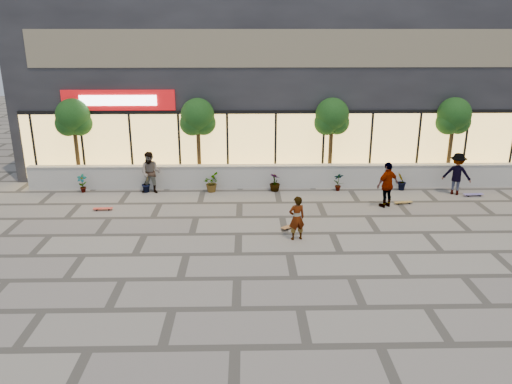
{
  "coord_description": "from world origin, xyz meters",
  "views": [
    {
      "loc": [
        -1.36,
        -14.44,
        6.79
      ],
      "look_at": [
        -1.01,
        2.35,
        1.3
      ],
      "focal_mm": 35.0,
      "sensor_mm": 36.0,
      "label": 1
    }
  ],
  "objects_px": {
    "tree_midwest": "(198,119)",
    "skater_center": "(297,218)",
    "skateboard_right_far": "(473,194)",
    "tree_east": "(454,118)",
    "skater_right_far": "(457,174)",
    "skater_left": "(151,173)",
    "tree_mideast": "(332,119)",
    "skater_right_near": "(387,185)",
    "skateboard_left": "(103,208)",
    "tree_west": "(73,120)",
    "skateboard_center": "(291,226)",
    "skateboard_right_near": "(403,202)"
  },
  "relations": [
    {
      "from": "skater_center",
      "to": "skateboard_right_far",
      "type": "relative_size",
      "value": 1.76
    },
    {
      "from": "tree_midwest",
      "to": "skater_right_near",
      "type": "height_order",
      "value": "tree_midwest"
    },
    {
      "from": "tree_midwest",
      "to": "tree_mideast",
      "type": "distance_m",
      "value": 6.0
    },
    {
      "from": "tree_midwest",
      "to": "skater_left",
      "type": "bearing_deg",
      "value": -144.58
    },
    {
      "from": "skater_right_far",
      "to": "skateboard_right_near",
      "type": "distance_m",
      "value": 3.02
    },
    {
      "from": "tree_midwest",
      "to": "skater_center",
      "type": "distance_m",
      "value": 7.92
    },
    {
      "from": "tree_midwest",
      "to": "skater_center",
      "type": "relative_size",
      "value": 2.55
    },
    {
      "from": "skateboard_center",
      "to": "skateboard_left",
      "type": "distance_m",
      "value": 7.52
    },
    {
      "from": "tree_midwest",
      "to": "skater_left",
      "type": "distance_m",
      "value": 3.18
    },
    {
      "from": "tree_mideast",
      "to": "tree_midwest",
      "type": "bearing_deg",
      "value": 180.0
    },
    {
      "from": "tree_mideast",
      "to": "tree_west",
      "type": "bearing_deg",
      "value": 180.0
    },
    {
      "from": "tree_mideast",
      "to": "skateboard_left",
      "type": "relative_size",
      "value": 5.1
    },
    {
      "from": "tree_west",
      "to": "skateboard_right_far",
      "type": "xyz_separation_m",
      "value": [
        17.35,
        -2.14,
        -2.9
      ]
    },
    {
      "from": "tree_mideast",
      "to": "skater_right_far",
      "type": "xyz_separation_m",
      "value": [
        5.17,
        -1.82,
        -2.08
      ]
    },
    {
      "from": "tree_mideast",
      "to": "skater_left",
      "type": "distance_m",
      "value": 8.35
    },
    {
      "from": "tree_west",
      "to": "tree_east",
      "type": "xyz_separation_m",
      "value": [
        17.0,
        0.0,
        0.0
      ]
    },
    {
      "from": "tree_mideast",
      "to": "tree_east",
      "type": "xyz_separation_m",
      "value": [
        5.5,
        0.0,
        0.0
      ]
    },
    {
      "from": "tree_east",
      "to": "skateboard_left",
      "type": "relative_size",
      "value": 5.1
    },
    {
      "from": "tree_west",
      "to": "skater_center",
      "type": "distance_m",
      "value": 11.62
    },
    {
      "from": "skateboard_right_far",
      "to": "tree_east",
      "type": "bearing_deg",
      "value": 95.57
    },
    {
      "from": "skateboard_right_near",
      "to": "skateboard_left",
      "type": "bearing_deg",
      "value": 172.78
    },
    {
      "from": "tree_midwest",
      "to": "skateboard_right_far",
      "type": "xyz_separation_m",
      "value": [
        11.85,
        -2.14,
        -2.9
      ]
    },
    {
      "from": "skater_right_near",
      "to": "skateboard_left",
      "type": "height_order",
      "value": "skater_right_near"
    },
    {
      "from": "skater_center",
      "to": "skater_right_near",
      "type": "distance_m",
      "value": 5.06
    },
    {
      "from": "tree_east",
      "to": "skateboard_center",
      "type": "height_order",
      "value": "tree_east"
    },
    {
      "from": "skater_left",
      "to": "skateboard_right_far",
      "type": "height_order",
      "value": "skater_left"
    },
    {
      "from": "skateboard_right_near",
      "to": "skateboard_right_far",
      "type": "height_order",
      "value": "skateboard_right_far"
    },
    {
      "from": "tree_midwest",
      "to": "skateboard_right_near",
      "type": "xyz_separation_m",
      "value": [
        8.55,
        -3.07,
        -2.91
      ]
    },
    {
      "from": "skater_center",
      "to": "skateboard_center",
      "type": "bearing_deg",
      "value": -99.68
    },
    {
      "from": "skater_right_near",
      "to": "skateboard_center",
      "type": "bearing_deg",
      "value": -1.69
    },
    {
      "from": "skater_center",
      "to": "skater_right_near",
      "type": "relative_size",
      "value": 0.83
    },
    {
      "from": "skater_center",
      "to": "skater_right_far",
      "type": "relative_size",
      "value": 0.85
    },
    {
      "from": "skater_right_far",
      "to": "skateboard_right_far",
      "type": "relative_size",
      "value": 2.08
    },
    {
      "from": "skater_right_near",
      "to": "tree_east",
      "type": "bearing_deg",
      "value": -168.51
    },
    {
      "from": "skater_center",
      "to": "skater_right_far",
      "type": "distance_m",
      "value": 8.74
    },
    {
      "from": "skateboard_left",
      "to": "skateboard_right_far",
      "type": "distance_m",
      "value": 15.43
    },
    {
      "from": "skateboard_center",
      "to": "skateboard_right_far",
      "type": "distance_m",
      "value": 8.81
    },
    {
      "from": "skater_right_near",
      "to": "skateboard_center",
      "type": "relative_size",
      "value": 2.35
    },
    {
      "from": "tree_midwest",
      "to": "skateboard_right_near",
      "type": "height_order",
      "value": "tree_midwest"
    },
    {
      "from": "skater_left",
      "to": "skateboard_left",
      "type": "relative_size",
      "value": 2.38
    },
    {
      "from": "tree_west",
      "to": "skateboard_right_far",
      "type": "bearing_deg",
      "value": -7.03
    },
    {
      "from": "tree_midwest",
      "to": "tree_mideast",
      "type": "bearing_deg",
      "value": 0.0
    },
    {
      "from": "tree_mideast",
      "to": "skater_center",
      "type": "relative_size",
      "value": 2.55
    },
    {
      "from": "tree_mideast",
      "to": "skateboard_right_far",
      "type": "distance_m",
      "value": 6.87
    },
    {
      "from": "tree_west",
      "to": "skater_right_far",
      "type": "distance_m",
      "value": 16.9
    },
    {
      "from": "tree_midwest",
      "to": "skateboard_center",
      "type": "bearing_deg",
      "value": -56.16
    },
    {
      "from": "tree_east",
      "to": "skater_left",
      "type": "xyz_separation_m",
      "value": [
        -13.47,
        -1.4,
        -2.07
      ]
    },
    {
      "from": "skater_center",
      "to": "skateboard_right_near",
      "type": "height_order",
      "value": "skater_center"
    },
    {
      "from": "tree_east",
      "to": "skateboard_right_near",
      "type": "xyz_separation_m",
      "value": [
        -2.95,
        -3.07,
        -2.91
      ]
    },
    {
      "from": "skater_right_near",
      "to": "skateboard_left",
      "type": "distance_m",
      "value": 11.3
    }
  ]
}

